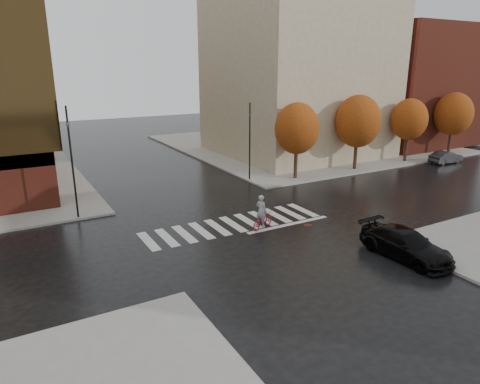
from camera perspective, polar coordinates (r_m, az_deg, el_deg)
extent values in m
plane|color=black|center=(26.62, -0.42, -4.65)|extent=(120.00, 120.00, 0.00)
cube|color=gray|center=(54.84, 8.07, 6.41)|extent=(30.00, 30.00, 0.15)
cube|color=silver|center=(27.03, -0.94, -4.30)|extent=(12.00, 3.00, 0.01)
cube|color=gray|center=(48.39, 7.60, 15.89)|extent=(16.00, 16.00, 18.00)
cube|color=maroon|center=(58.81, 21.02, 13.12)|extent=(14.00, 14.00, 14.00)
cylinder|color=#311E15|center=(37.40, 7.43, 3.97)|extent=(0.32, 0.32, 2.80)
ellipsoid|color=#A3470F|center=(36.87, 7.60, 8.40)|extent=(3.80, 3.80, 4.37)
cylinder|color=#311E15|center=(41.92, 15.14, 4.90)|extent=(0.32, 0.32, 2.80)
ellipsoid|color=#A3470F|center=(41.43, 15.46, 9.07)|extent=(4.20, 4.20, 4.83)
cylinder|color=#311E15|center=(47.05, 21.27, 5.58)|extent=(0.32, 0.32, 2.80)
ellipsoid|color=#A3470F|center=(46.65, 21.64, 9.00)|extent=(3.60, 3.60, 4.14)
cylinder|color=#311E15|center=(52.62, 26.16, 6.07)|extent=(0.32, 0.32, 2.80)
ellipsoid|color=#A3470F|center=(52.24, 26.59, 9.30)|extent=(4.00, 4.00, 4.60)
imported|color=black|center=(23.88, 21.20, -6.50)|extent=(2.26, 5.17, 1.48)
imported|color=maroon|center=(26.24, 3.01, -3.83)|extent=(2.00, 1.34, 1.00)
imported|color=#9B9DA3|center=(25.97, 2.85, -2.54)|extent=(0.73, 0.87, 2.02)
cylinder|color=black|center=(28.82, -21.47, 3.57)|extent=(0.12, 0.12, 7.14)
imported|color=black|center=(28.40, -22.02, 8.66)|extent=(0.21, 0.19, 0.89)
cylinder|color=black|center=(36.30, 1.30, 6.70)|extent=(0.12, 0.12, 6.50)
imported|color=black|center=(35.97, 1.33, 10.40)|extent=(0.15, 0.18, 0.81)
cylinder|color=#EDB40D|center=(33.11, -23.15, -0.96)|extent=(0.21, 0.21, 0.54)
sphere|color=#EDB40D|center=(33.04, -23.21, -0.51)|extent=(0.23, 0.23, 0.23)
cylinder|color=#4A2C1A|center=(27.18, 9.07, -4.39)|extent=(0.62, 0.62, 0.01)
imported|color=black|center=(48.35, 25.77, 4.20)|extent=(3.82, 1.42, 1.25)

